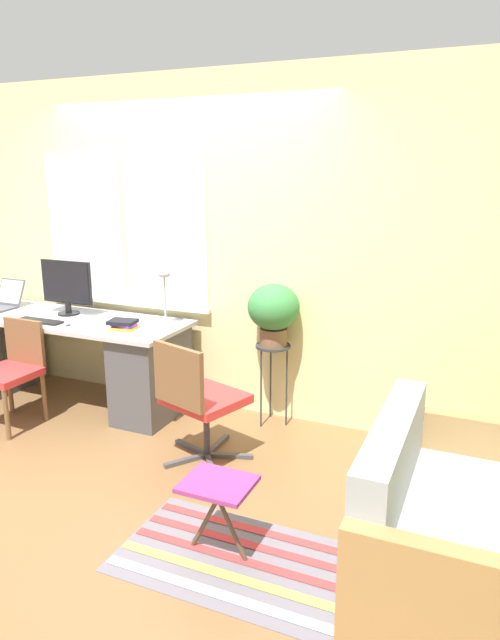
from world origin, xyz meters
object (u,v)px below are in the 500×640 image
(mouse, at_px, (68,324))
(office_chair_swivel, at_px, (198,398))
(monitor, at_px, (67,286))
(folding_stool, at_px, (218,490))
(laptop, at_px, (2,302))
(desk_chair_wooden, at_px, (11,369))
(couch_loveseat, at_px, (439,531))
(potted_plant, at_px, (274,310))
(book_stack, at_px, (124,324))
(desk_lamp, at_px, (165,289))
(plant_stand, at_px, (273,354))
(keyboard, at_px, (40,321))

(mouse, relative_size, office_chair_swivel, 0.07)
(monitor, height_order, folding_stool, monitor)
(monitor, distance_m, mouse, 0.46)
(laptop, distance_m, desk_chair_wooden, 0.95)
(couch_loveseat, relative_size, potted_plant, 2.80)
(book_stack, relative_size, folding_stool, 0.55)
(laptop, relative_size, mouse, 6.15)
(monitor, bearing_deg, laptop, -175.78)
(desk_lamp, bearing_deg, laptop, -177.34)
(laptop, xyz_separation_m, folding_stool, (2.87, -1.39, -0.43))
(mouse, bearing_deg, monitor, 129.53)
(desk_chair_wooden, distance_m, plant_stand, 2.05)
(office_chair_swivel, xyz_separation_m, plant_stand, (0.24, 0.78, 0.11))
(laptop, height_order, keyboard, laptop)
(laptop, relative_size, potted_plant, 0.73)
(mouse, height_order, office_chair_swivel, office_chair_swivel)
(monitor, relative_size, plant_stand, 0.78)
(laptop, xyz_separation_m, plant_stand, (2.54, 0.22, -0.23))
(monitor, distance_m, couch_loveseat, 3.52)
(mouse, distance_m, folding_stool, 2.25)
(folding_stool, bearing_deg, keyboard, 152.64)
(monitor, distance_m, plant_stand, 1.89)
(couch_loveseat, bearing_deg, keyboard, 74.42)
(keyboard, relative_size, desk_chair_wooden, 0.51)
(office_chair_swivel, distance_m, folding_stool, 1.02)
(mouse, distance_m, potted_plant, 1.65)
(keyboard, height_order, plant_stand, keyboard)
(mouse, bearing_deg, book_stack, 11.99)
(couch_loveseat, bearing_deg, laptop, 73.54)
(book_stack, xyz_separation_m, office_chair_swivel, (0.87, -0.40, -0.32))
(couch_loveseat, distance_m, potted_plant, 2.07)
(plant_stand, bearing_deg, desk_lamp, -170.57)
(office_chair_swivel, bearing_deg, plant_stand, -89.11)
(mouse, height_order, desk_lamp, desk_lamp)
(mouse, height_order, plant_stand, mouse)
(laptop, height_order, book_stack, laptop)
(laptop, relative_size, desk_chair_wooden, 0.43)
(desk_chair_wooden, height_order, potted_plant, potted_plant)
(mouse, xyz_separation_m, potted_plant, (1.58, 0.48, 0.16))
(desk_lamp, distance_m, desk_chair_wooden, 1.35)
(keyboard, height_order, mouse, mouse)
(laptop, distance_m, couch_loveseat, 4.14)
(desk_chair_wooden, bearing_deg, potted_plant, 25.23)
(folding_stool, bearing_deg, desk_lamp, 129.23)
(mouse, distance_m, plant_stand, 1.66)
(office_chair_swivel, relative_size, plant_stand, 1.34)
(keyboard, xyz_separation_m, plant_stand, (1.87, 0.47, -0.18))
(desk_chair_wooden, distance_m, couch_loveseat, 3.33)
(desk_lamp, relative_size, desk_chair_wooden, 0.56)
(keyboard, relative_size, book_stack, 1.79)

